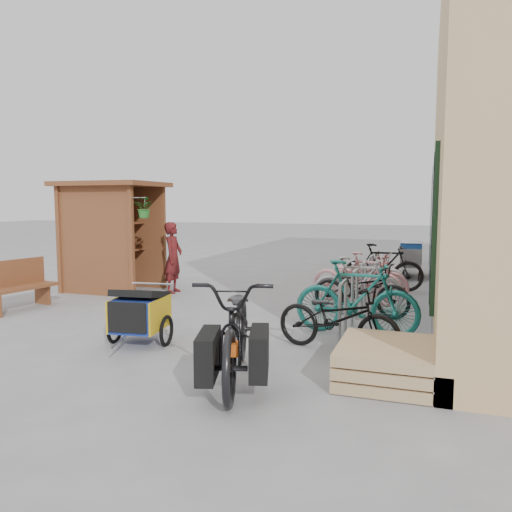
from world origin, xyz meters
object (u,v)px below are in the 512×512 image
(kiosk, at_px, (109,221))
(bike_5, at_px, (368,277))
(bike_2, at_px, (361,289))
(bike_0, at_px, (337,318))
(child_trailer, at_px, (140,312))
(bike_1, at_px, (356,298))
(bike_7, at_px, (383,267))
(shopping_carts, at_px, (412,256))
(bench, at_px, (16,285))
(cargo_bike, at_px, (238,329))
(person_kiosk, at_px, (173,258))
(bike_4, at_px, (357,278))
(pallet_stack, at_px, (385,362))
(bike_6, at_px, (367,272))
(bike_3, at_px, (358,284))

(kiosk, distance_m, bike_5, 5.72)
(kiosk, xyz_separation_m, bike_2, (5.60, -0.69, -1.10))
(bike_0, relative_size, bike_5, 1.05)
(child_trailer, bearing_deg, bike_5, 49.84)
(bike_1, distance_m, bike_2, 1.36)
(bike_2, height_order, bike_7, bike_7)
(bike_5, bearing_deg, bike_7, 6.89)
(shopping_carts, xyz_separation_m, bike_2, (-0.68, -5.05, -0.11))
(bike_2, height_order, bike_5, bike_5)
(bench, distance_m, bike_2, 6.21)
(shopping_carts, distance_m, bike_1, 6.43)
(cargo_bike, bearing_deg, shopping_carts, 63.70)
(person_kiosk, relative_size, bike_4, 0.83)
(cargo_bike, bearing_deg, bike_1, 51.65)
(kiosk, bearing_deg, bench, -99.81)
(person_kiosk, distance_m, bike_0, 5.23)
(child_trailer, xyz_separation_m, bike_4, (2.43, 3.86, 0.03))
(pallet_stack, bearing_deg, bench, 166.72)
(child_trailer, distance_m, bike_7, 6.09)
(child_trailer, bearing_deg, pallet_stack, -14.02)
(bike_1, xyz_separation_m, bike_5, (-0.12, 2.64, -0.06))
(bench, height_order, child_trailer, bench)
(bike_0, distance_m, bike_6, 4.62)
(child_trailer, relative_size, bike_3, 0.86)
(shopping_carts, height_order, cargo_bike, cargo_bike)
(bench, bearing_deg, bike_3, 27.40)
(child_trailer, distance_m, bike_1, 3.11)
(person_kiosk, bearing_deg, pallet_stack, -135.66)
(child_trailer, bearing_deg, bike_6, 56.71)
(bench, distance_m, bike_7, 7.46)
(cargo_bike, relative_size, bike_2, 1.37)
(bike_2, bearing_deg, person_kiosk, 90.53)
(bike_6, relative_size, bike_7, 0.95)
(kiosk, xyz_separation_m, bike_3, (5.50, -0.35, -1.06))
(cargo_bike, relative_size, bike_6, 1.42)
(kiosk, height_order, shopping_carts, kiosk)
(kiosk, xyz_separation_m, pallet_stack, (6.28, -3.87, -1.34))
(bench, bearing_deg, bike_5, 35.03)
(kiosk, bearing_deg, bike_6, 16.76)
(bike_4, relative_size, bike_6, 1.11)
(child_trailer, xyz_separation_m, bike_1, (2.75, 1.45, 0.10))
(cargo_bike, height_order, bike_3, cargo_bike)
(bike_4, xyz_separation_m, bike_5, (0.19, 0.24, 0.00))
(bike_1, relative_size, bike_4, 0.99)
(pallet_stack, relative_size, bike_3, 0.73)
(bike_2, bearing_deg, bike_1, -162.68)
(kiosk, bearing_deg, bike_0, -28.04)
(bike_5, distance_m, bike_7, 1.33)
(bike_3, distance_m, bike_6, 1.99)
(bike_4, bearing_deg, bench, 128.58)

